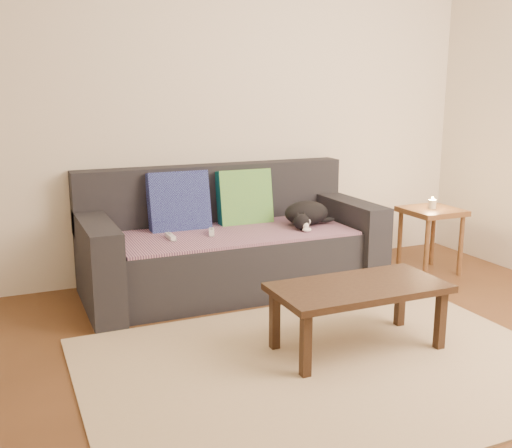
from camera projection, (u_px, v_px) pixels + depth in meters
name	position (u px, v px, depth m)	size (l,w,h in m)	color
ground	(341.00, 380.00, 3.01)	(4.50, 4.50, 0.00)	brown
back_wall	(208.00, 106.00, 4.51)	(4.50, 0.04, 2.60)	beige
sofa	(229.00, 246.00, 4.35)	(2.10, 0.94, 0.87)	#232328
throw_blanket	(234.00, 233.00, 4.24)	(1.66, 0.74, 0.02)	#3A2444
cushion_navy	(179.00, 202.00, 4.31)	(0.44, 0.11, 0.44)	#131046
cushion_green	(245.00, 197.00, 4.50)	(0.41, 0.10, 0.41)	#0D5753
cat	(306.00, 214.00, 4.42)	(0.42, 0.39, 0.18)	black
wii_remote_a	(170.00, 237.00, 4.04)	(0.15, 0.04, 0.03)	white
wii_remote_b	(212.00, 232.00, 4.17)	(0.15, 0.04, 0.03)	white
side_table	(431.00, 220.00, 4.69)	(0.41, 0.41, 0.52)	brown
candle	(432.00, 204.00, 4.66)	(0.06, 0.06, 0.09)	beige
rug	(326.00, 366.00, 3.15)	(2.50, 1.80, 0.01)	tan
coffee_table	(359.00, 293.00, 3.28)	(0.96, 0.48, 0.38)	#322113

